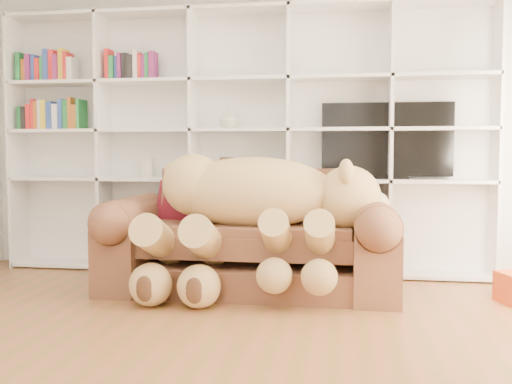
# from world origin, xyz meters

# --- Properties ---
(floor) EXTENTS (5.00, 5.00, 0.00)m
(floor) POSITION_xyz_m (0.00, 0.00, 0.00)
(floor) COLOR brown
(floor) RESTS_ON ground
(wall_back) EXTENTS (5.00, 0.02, 2.70)m
(wall_back) POSITION_xyz_m (0.00, 2.50, 1.35)
(wall_back) COLOR white
(wall_back) RESTS_ON floor
(bookshelf) EXTENTS (4.43, 0.35, 2.40)m
(bookshelf) POSITION_xyz_m (-0.24, 2.36, 1.31)
(bookshelf) COLOR white
(bookshelf) RESTS_ON floor
(sofa) EXTENTS (2.28, 0.99, 0.96)m
(sofa) POSITION_xyz_m (0.19, 1.66, 0.36)
(sofa) COLOR brown
(sofa) RESTS_ON floor
(teddy_bear) EXTENTS (1.87, 0.98, 1.08)m
(teddy_bear) POSITION_xyz_m (0.24, 1.47, 0.69)
(teddy_bear) COLOR #DAB76D
(teddy_bear) RESTS_ON sofa
(throw_pillow) EXTENTS (0.41, 0.31, 0.39)m
(throw_pillow) POSITION_xyz_m (-0.45, 1.82, 0.67)
(throw_pillow) COLOR maroon
(throw_pillow) RESTS_ON sofa
(tv) EXTENTS (1.13, 0.18, 0.67)m
(tv) POSITION_xyz_m (1.29, 2.35, 1.20)
(tv) COLOR black
(tv) RESTS_ON bookshelf
(picture_frame) EXTENTS (0.15, 0.05, 0.18)m
(picture_frame) POSITION_xyz_m (-0.13, 2.30, 0.96)
(picture_frame) COLOR brown
(picture_frame) RESTS_ON bookshelf
(green_vase) EXTENTS (0.19, 0.19, 0.19)m
(green_vase) POSITION_xyz_m (0.19, 2.30, 0.96)
(green_vase) COLOR #2D5833
(green_vase) RESTS_ON bookshelf
(figurine_tall) EXTENTS (0.11, 0.11, 0.18)m
(figurine_tall) POSITION_xyz_m (-0.88, 2.30, 0.95)
(figurine_tall) COLOR silver
(figurine_tall) RESTS_ON bookshelf
(figurine_short) EXTENTS (0.10, 0.10, 0.13)m
(figurine_short) POSITION_xyz_m (-0.92, 2.30, 0.93)
(figurine_short) COLOR silver
(figurine_short) RESTS_ON bookshelf
(snow_globe) EXTENTS (0.12, 0.12, 0.12)m
(snow_globe) POSITION_xyz_m (-0.66, 2.30, 0.93)
(snow_globe) COLOR white
(snow_globe) RESTS_ON bookshelf
(shelf_vase) EXTENTS (0.21, 0.21, 0.19)m
(shelf_vase) POSITION_xyz_m (-0.12, 2.30, 1.41)
(shelf_vase) COLOR beige
(shelf_vase) RESTS_ON bookshelf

